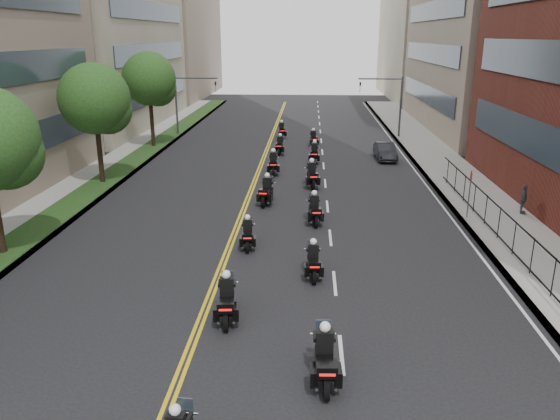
% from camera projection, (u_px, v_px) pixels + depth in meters
% --- Properties ---
extents(sidewalk_right, '(4.00, 90.00, 0.15)m').
position_uv_depth(sidewalk_right, '(462.00, 184.00, 35.06)').
color(sidewalk_right, gray).
rests_on(sidewalk_right, ground).
extents(sidewalk_left, '(4.00, 90.00, 0.15)m').
position_uv_depth(sidewalk_left, '(97.00, 179.00, 36.30)').
color(sidewalk_left, gray).
rests_on(sidewalk_left, ground).
extents(grass_strip, '(2.00, 90.00, 0.04)m').
position_uv_depth(grass_strip, '(108.00, 178.00, 36.23)').
color(grass_strip, '#173412').
rests_on(grass_strip, sidewalk_left).
extents(building_right_far, '(15.00, 28.00, 26.00)m').
position_uv_depth(building_right_far, '(442.00, 8.00, 80.98)').
color(building_right_far, gray).
rests_on(building_right_far, ground).
extents(building_left_far, '(16.00, 28.00, 26.00)m').
position_uv_depth(building_left_far, '(154.00, 9.00, 83.23)').
color(building_left_far, gray).
rests_on(building_left_far, ground).
extents(iron_fence, '(0.05, 28.00, 1.50)m').
position_uv_depth(iron_fence, '(523.00, 247.00, 22.50)').
color(iron_fence, black).
rests_on(iron_fence, sidewalk_right).
extents(street_trees, '(4.40, 38.40, 7.98)m').
position_uv_depth(street_trees, '(59.00, 117.00, 28.63)').
color(street_trees, '#2E2014').
rests_on(street_trees, ground).
extents(traffic_signal_right, '(4.09, 0.20, 5.60)m').
position_uv_depth(traffic_signal_right, '(391.00, 98.00, 50.24)').
color(traffic_signal_right, '#3F3F44').
rests_on(traffic_signal_right, ground).
extents(traffic_signal_left, '(4.09, 0.20, 5.60)m').
position_uv_depth(traffic_signal_left, '(186.00, 97.00, 51.22)').
color(traffic_signal_left, '#3F3F44').
rests_on(traffic_signal_left, ground).
extents(motorcycle_1, '(0.58, 2.43, 1.79)m').
position_uv_depth(motorcycle_1, '(325.00, 359.00, 15.03)').
color(motorcycle_1, black).
rests_on(motorcycle_1, ground).
extents(motorcycle_2, '(0.66, 2.38, 1.75)m').
position_uv_depth(motorcycle_2, '(227.00, 301.00, 18.36)').
color(motorcycle_2, black).
rests_on(motorcycle_2, ground).
extents(motorcycle_3, '(0.53, 2.15, 1.58)m').
position_uv_depth(motorcycle_3, '(313.00, 262.00, 21.67)').
color(motorcycle_3, black).
rests_on(motorcycle_3, ground).
extents(motorcycle_4, '(0.57, 2.09, 1.54)m').
position_uv_depth(motorcycle_4, '(248.00, 235.00, 24.66)').
color(motorcycle_4, black).
rests_on(motorcycle_4, ground).
extents(motorcycle_5, '(0.66, 2.32, 1.71)m').
position_uv_depth(motorcycle_5, '(314.00, 210.00, 27.87)').
color(motorcycle_5, black).
rests_on(motorcycle_5, ground).
extents(motorcycle_6, '(0.74, 2.43, 1.80)m').
position_uv_depth(motorcycle_6, '(267.00, 192.00, 31.02)').
color(motorcycle_6, black).
rests_on(motorcycle_6, ground).
extents(motorcycle_7, '(0.74, 2.50, 1.85)m').
position_uv_depth(motorcycle_7, '(312.00, 176.00, 34.45)').
color(motorcycle_7, black).
rests_on(motorcycle_7, ground).
extents(motorcycle_8, '(0.62, 2.44, 1.80)m').
position_uv_depth(motorcycle_8, '(273.00, 164.00, 37.64)').
color(motorcycle_8, black).
rests_on(motorcycle_8, ground).
extents(motorcycle_9, '(0.55, 2.38, 1.76)m').
position_uv_depth(motorcycle_9, '(314.00, 154.00, 40.95)').
color(motorcycle_9, black).
rests_on(motorcycle_9, ground).
extents(motorcycle_10, '(0.55, 2.29, 1.69)m').
position_uv_depth(motorcycle_10, '(280.00, 146.00, 44.01)').
color(motorcycle_10, black).
rests_on(motorcycle_10, ground).
extents(motorcycle_11, '(0.66, 2.16, 1.60)m').
position_uv_depth(motorcycle_11, '(313.00, 139.00, 47.02)').
color(motorcycle_11, black).
rests_on(motorcycle_11, ground).
extents(motorcycle_12, '(0.70, 2.29, 1.69)m').
position_uv_depth(motorcycle_12, '(282.00, 131.00, 50.86)').
color(motorcycle_12, black).
rests_on(motorcycle_12, ground).
extents(parked_sedan, '(1.52, 3.96, 1.29)m').
position_uv_depth(parked_sedan, '(385.00, 151.00, 42.18)').
color(parked_sedan, black).
rests_on(parked_sedan, ground).
extents(pedestrian_c, '(0.67, 1.00, 1.58)m').
position_uv_depth(pedestrian_c, '(523.00, 199.00, 28.85)').
color(pedestrian_c, '#45444C').
rests_on(pedestrian_c, sidewalk_right).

